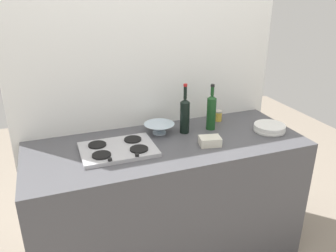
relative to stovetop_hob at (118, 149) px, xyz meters
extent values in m
plane|color=gray|center=(0.33, 0.00, -0.91)|extent=(6.00, 6.00, 0.00)
cube|color=#4C4C51|center=(0.33, 0.00, -0.46)|extent=(1.80, 0.70, 0.90)
cube|color=white|center=(0.33, 0.38, 0.22)|extent=(1.90, 0.06, 2.27)
cube|color=#B2B2B7|center=(0.00, 0.00, 0.00)|extent=(0.45, 0.33, 0.02)
cylinder|color=black|center=(-0.11, -0.07, 0.01)|extent=(0.11, 0.11, 0.01)
cylinder|color=black|center=(0.11, -0.07, 0.01)|extent=(0.11, 0.11, 0.01)
cylinder|color=black|center=(-0.11, 0.07, 0.01)|extent=(0.11, 0.11, 0.01)
cylinder|color=black|center=(0.11, 0.07, 0.01)|extent=(0.11, 0.11, 0.01)
cylinder|color=black|center=(-0.08, -0.15, 0.02)|extent=(0.02, 0.02, 0.02)
cylinder|color=black|center=(0.08, -0.15, 0.02)|extent=(0.02, 0.02, 0.02)
cylinder|color=white|center=(1.06, -0.06, -0.01)|extent=(0.21, 0.21, 0.01)
cylinder|color=white|center=(1.05, -0.07, 0.00)|extent=(0.21, 0.21, 0.01)
cylinder|color=white|center=(1.06, -0.06, 0.01)|extent=(0.21, 0.21, 0.01)
cylinder|color=white|center=(1.06, -0.07, 0.02)|extent=(0.21, 0.21, 0.01)
cylinder|color=white|center=(1.06, -0.07, 0.03)|extent=(0.21, 0.21, 0.01)
cylinder|color=#19471E|center=(0.69, 0.12, 0.10)|extent=(0.06, 0.06, 0.23)
cone|color=#19471E|center=(0.69, 0.12, 0.22)|extent=(0.06, 0.06, 0.02)
cylinder|color=#19471E|center=(0.69, 0.12, 0.26)|extent=(0.02, 0.02, 0.06)
cylinder|color=black|center=(0.69, 0.12, 0.30)|extent=(0.03, 0.03, 0.02)
cylinder|color=black|center=(0.49, 0.12, 0.10)|extent=(0.07, 0.07, 0.22)
cone|color=black|center=(0.49, 0.12, 0.22)|extent=(0.07, 0.07, 0.02)
cylinder|color=black|center=(0.49, 0.12, 0.27)|extent=(0.02, 0.02, 0.09)
cylinder|color=#B21E1E|center=(0.49, 0.12, 0.32)|extent=(0.03, 0.03, 0.02)
cylinder|color=silver|center=(0.32, 0.17, -0.01)|extent=(0.09, 0.09, 0.01)
cone|color=silver|center=(0.32, 0.17, 0.03)|extent=(0.21, 0.21, 0.06)
cube|color=silver|center=(0.57, -0.12, 0.01)|extent=(0.15, 0.12, 0.06)
cylinder|color=gold|center=(0.82, 0.23, 0.02)|extent=(0.05, 0.05, 0.07)
cylinder|color=beige|center=(0.82, 0.23, 0.06)|extent=(0.05, 0.05, 0.01)
camera|label=1|loc=(-0.36, -1.85, 0.93)|focal=36.20mm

